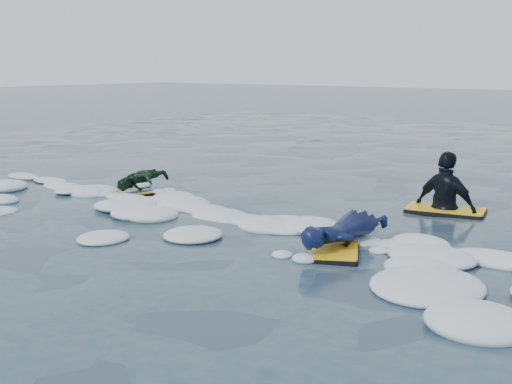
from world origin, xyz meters
TOP-DOWN VIEW (x-y plane):
  - ground at (0.00, 0.00)m, footprint 120.00×120.00m
  - foam_band at (0.00, 1.03)m, footprint 12.00×3.10m
  - prone_woman_unit at (2.33, 1.07)m, footprint 1.09×1.77m
  - prone_child_unit at (-2.54, 2.07)m, footprint 0.64×1.23m
  - waiting_rider_unit at (2.65, 3.91)m, footprint 1.36×0.92m

SIDE VIEW (x-z plane):
  - ground at x=0.00m, z-range 0.00..0.00m
  - foam_band at x=0.00m, z-range -0.15..0.15m
  - waiting_rider_unit at x=2.65m, z-range -0.85..1.02m
  - prone_child_unit at x=-2.54m, z-range 0.00..0.45m
  - prone_woman_unit at x=2.33m, z-range 0.01..0.45m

